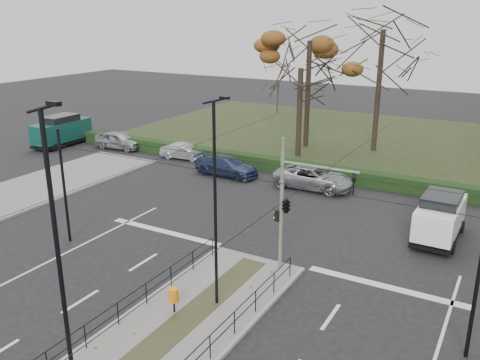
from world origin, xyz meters
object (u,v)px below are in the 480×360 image
at_px(parked_car_third, 227,166).
at_px(rust_tree, 310,41).
at_px(bare_tree_near, 301,75).
at_px(green_van, 61,130).
at_px(streetlamp_median_near, 60,264).
at_px(streetlamp_median_far, 216,204).
at_px(parked_car_first, 119,140).
at_px(parked_car_fourth, 313,178).
at_px(traffic_light, 288,204).
at_px(bare_tree_center, 383,39).
at_px(litter_bin, 174,295).
at_px(parked_car_second, 184,151).
at_px(white_van, 440,216).

xyz_separation_m(parked_car_third, rust_tree, (1.85, 10.70, 8.50)).
height_order(parked_car_third, bare_tree_near, bare_tree_near).
bearing_deg(green_van, streetlamp_median_near, -41.53).
height_order(streetlamp_median_far, parked_car_first, streetlamp_median_far).
bearing_deg(parked_car_third, rust_tree, -7.84).
relative_size(parked_car_fourth, rust_tree, 0.45).
bearing_deg(parked_car_fourth, streetlamp_median_far, -173.35).
xyz_separation_m(traffic_light, bare_tree_center, (-2.48, 23.69, 6.08)).
distance_m(traffic_light, green_van, 30.10).
bearing_deg(traffic_light, litter_bin, -113.68).
xyz_separation_m(traffic_light, parked_car_first, (-22.30, 13.46, -2.59)).
bearing_deg(streetlamp_median_near, bare_tree_center, 90.83).
bearing_deg(traffic_light, rust_tree, 110.25).
bearing_deg(streetlamp_median_far, parked_car_second, 128.83).
bearing_deg(bare_tree_near, parked_car_second, -146.31).
bearing_deg(litter_bin, rust_tree, 101.89).
bearing_deg(bare_tree_center, bare_tree_near, -135.29).
distance_m(parked_car_first, parked_car_third, 12.47).
bearing_deg(parked_car_third, streetlamp_median_near, -158.18).
height_order(streetlamp_median_far, bare_tree_near, bare_tree_near).
distance_m(litter_bin, green_van, 30.57).
distance_m(green_van, bare_tree_near, 21.92).
xyz_separation_m(parked_car_third, bare_tree_center, (7.52, 12.30, 8.72)).
relative_size(parked_car_first, bare_tree_near, 0.47).
bearing_deg(streetlamp_median_near, parked_car_third, 109.84).
xyz_separation_m(traffic_light, green_van, (-27.60, 11.85, -1.93)).
xyz_separation_m(streetlamp_median_near, streetlamp_median_far, (0.74, 6.82, -0.37)).
relative_size(streetlamp_median_far, parked_car_third, 1.73).
height_order(traffic_light, parked_car_first, traffic_light).
distance_m(streetlamp_median_far, rust_tree, 27.43).
distance_m(traffic_light, parked_car_second, 20.61).
distance_m(streetlamp_median_near, white_van, 19.87).
bearing_deg(bare_tree_near, parked_car_first, -160.39).
height_order(litter_bin, parked_car_fourth, parked_car_fourth).
xyz_separation_m(white_van, green_van, (-33.04, 4.59, 0.13)).
height_order(parked_car_second, white_van, white_van).
distance_m(parked_car_first, parked_car_second, 6.97).
relative_size(parked_car_fourth, bare_tree_center, 0.40).
xyz_separation_m(streetlamp_median_far, bare_tree_near, (-6.24, 22.75, 2.32)).
bearing_deg(rust_tree, traffic_light, -69.75).
height_order(parked_car_fourth, rust_tree, rust_tree).
xyz_separation_m(litter_bin, rust_tree, (-5.79, 27.49, 8.34)).
relative_size(traffic_light, bare_tree_center, 0.41).
xyz_separation_m(litter_bin, streetlamp_median_near, (0.39, -5.44, 3.92)).
relative_size(traffic_light, streetlamp_median_far, 0.66).
relative_size(streetlamp_median_near, parked_car_third, 1.88).
height_order(traffic_light, green_van, traffic_light).
relative_size(traffic_light, green_van, 0.97).
bearing_deg(bare_tree_near, rust_tree, 101.41).
height_order(streetlamp_median_near, white_van, streetlamp_median_near).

